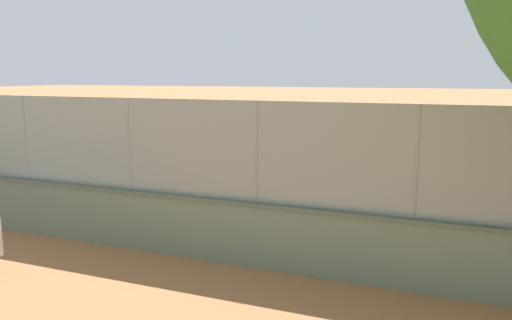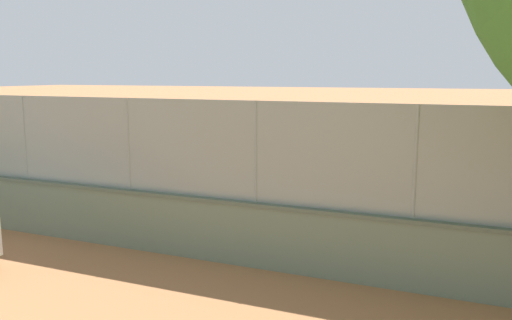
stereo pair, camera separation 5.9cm
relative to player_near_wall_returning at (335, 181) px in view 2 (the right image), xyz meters
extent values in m
plane|color=#A36B42|center=(5.60, -8.19, -0.98)|extent=(260.00, 260.00, 0.00)
cube|color=slate|center=(3.65, 4.25, -0.35)|extent=(24.90, 0.68, 1.27)
cube|color=#556151|center=(3.65, 4.25, 0.32)|extent=(24.90, 0.74, 0.08)
cube|color=gray|center=(3.65, 4.25, 1.38)|extent=(24.39, 0.38, 2.03)
cylinder|color=gray|center=(-2.44, 4.34, 1.38)|extent=(0.07, 0.07, 2.03)
cylinder|color=gray|center=(0.61, 4.29, 1.38)|extent=(0.07, 0.07, 2.03)
cylinder|color=gray|center=(3.65, 4.25, 1.38)|extent=(0.07, 0.07, 2.03)
cylinder|color=gray|center=(6.70, 4.20, 1.38)|extent=(0.07, 0.07, 2.03)
cylinder|color=black|center=(-0.04, 0.10, -0.58)|extent=(0.21, 0.21, 0.82)
cylinder|color=black|center=(0.08, -0.06, -0.58)|extent=(0.21, 0.21, 0.82)
cylinder|color=orange|center=(0.02, 0.02, 0.14)|extent=(0.48, 0.48, 0.60)
cylinder|color=#936B4C|center=(-0.21, 0.24, 0.26)|extent=(0.52, 0.42, 0.17)
cylinder|color=#936B4C|center=(-0.04, -0.41, 0.26)|extent=(0.52, 0.42, 0.17)
sphere|color=#936B4C|center=(0.02, 0.02, 0.55)|extent=(0.23, 0.23, 0.23)
cylinder|color=navy|center=(0.02, 0.02, 0.65)|extent=(0.34, 0.34, 0.05)
cylinder|color=black|center=(-0.18, -0.51, 0.26)|extent=(0.26, 0.21, 0.04)
ellipsoid|color=#333338|center=(-0.36, -0.65, 0.26)|extent=(0.26, 0.20, 0.24)
cylinder|color=black|center=(0.63, -6.72, -0.57)|extent=(0.16, 0.16, 0.83)
cylinder|color=black|center=(0.43, -6.73, -0.57)|extent=(0.16, 0.16, 0.83)
cylinder|color=#3372B2|center=(0.53, -6.72, 0.15)|extent=(0.35, 0.35, 0.61)
cylinder|color=#D8AD84|center=(0.84, -6.66, 0.27)|extent=(0.11, 0.59, 0.17)
cylinder|color=#D8AD84|center=(0.20, -6.43, 0.27)|extent=(0.11, 0.59, 0.17)
sphere|color=#D8AD84|center=(0.53, -6.72, 0.58)|extent=(0.23, 0.23, 0.23)
cylinder|color=white|center=(0.53, -6.72, 0.68)|extent=(0.26, 0.26, 0.05)
cylinder|color=black|center=(0.20, -6.25, 0.27)|extent=(0.05, 0.30, 0.04)
ellipsoid|color=#333338|center=(0.19, -6.03, 0.27)|extent=(0.04, 0.30, 0.24)
cylinder|color=navy|center=(6.49, -7.25, -0.61)|extent=(0.17, 0.17, 0.75)
cylinder|color=navy|center=(6.52, -7.45, -0.61)|extent=(0.17, 0.17, 0.75)
cylinder|color=#D14C42|center=(6.51, -7.35, 0.05)|extent=(0.39, 0.39, 0.56)
cylinder|color=brown|center=(6.42, -7.07, 0.16)|extent=(0.54, 0.17, 0.16)
cylinder|color=brown|center=(6.25, -7.68, 0.16)|extent=(0.54, 0.17, 0.16)
sphere|color=brown|center=(6.51, -7.35, 0.43)|extent=(0.21, 0.21, 0.21)
cylinder|color=red|center=(6.51, -7.35, 0.52)|extent=(0.25, 0.25, 0.05)
cylinder|color=black|center=(6.07, -7.70, 0.16)|extent=(0.30, 0.08, 0.04)
ellipsoid|color=#333338|center=(5.86, -7.73, 0.16)|extent=(0.30, 0.07, 0.24)
sphere|color=white|center=(-0.25, 1.71, 0.15)|extent=(0.09, 0.09, 0.09)
camera|label=1|loc=(-3.13, 13.71, 2.90)|focal=36.26mm
camera|label=2|loc=(-3.18, 13.69, 2.90)|focal=36.26mm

